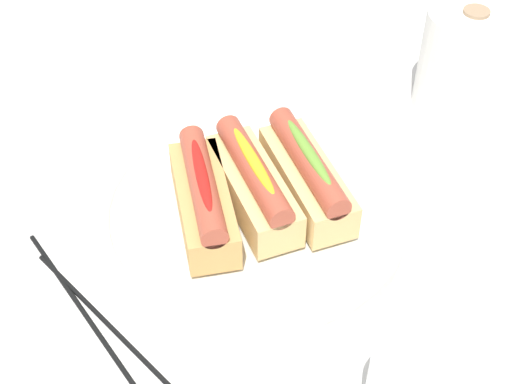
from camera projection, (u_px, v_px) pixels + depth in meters
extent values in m
plane|color=beige|center=(258.00, 220.00, 0.79)|extent=(2.40, 2.40, 0.00)
cylinder|color=silver|center=(256.00, 217.00, 0.77)|extent=(0.32, 0.32, 0.02)
torus|color=silver|center=(256.00, 210.00, 0.77)|extent=(0.32, 0.32, 0.01)
cube|color=tan|center=(204.00, 204.00, 0.74)|extent=(0.16, 0.11, 0.04)
cylinder|color=#A84733|center=(202.00, 184.00, 0.72)|extent=(0.15, 0.08, 0.03)
ellipsoid|color=red|center=(202.00, 175.00, 0.71)|extent=(0.11, 0.05, 0.01)
cube|color=#DBB270|center=(256.00, 192.00, 0.75)|extent=(0.16, 0.08, 0.04)
cylinder|color=#A84733|center=(256.00, 172.00, 0.73)|extent=(0.15, 0.06, 0.03)
ellipsoid|color=gold|center=(256.00, 163.00, 0.72)|extent=(0.11, 0.04, 0.01)
cube|color=#DBB270|center=(307.00, 181.00, 0.76)|extent=(0.16, 0.09, 0.04)
cylinder|color=#A84733|center=(308.00, 161.00, 0.74)|extent=(0.15, 0.06, 0.03)
ellipsoid|color=olive|center=(309.00, 152.00, 0.73)|extent=(0.11, 0.04, 0.01)
cylinder|color=white|center=(465.00, 61.00, 0.89)|extent=(0.11, 0.11, 0.13)
cylinder|color=#997A5B|center=(477.00, 12.00, 0.84)|extent=(0.03, 0.03, 0.00)
cylinder|color=black|center=(104.00, 319.00, 0.69)|extent=(0.22, 0.04, 0.01)
cylinder|color=black|center=(79.00, 304.00, 0.70)|extent=(0.22, 0.01, 0.01)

